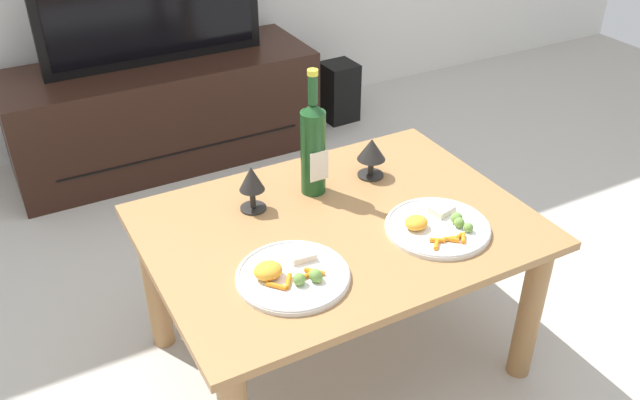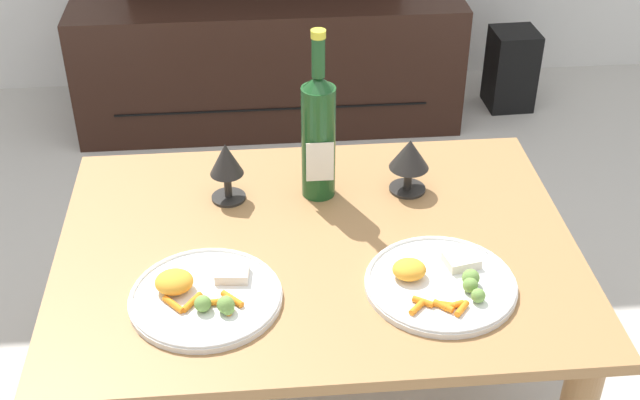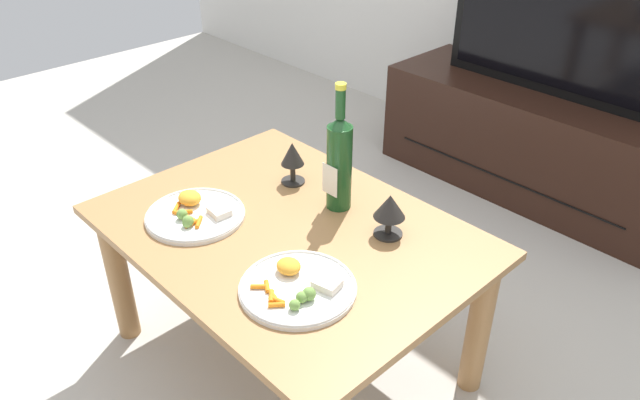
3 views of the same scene
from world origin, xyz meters
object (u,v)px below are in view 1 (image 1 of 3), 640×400
goblet_left (252,181)px  floor_speaker (339,92)px  dining_table (338,250)px  dinner_plate_right (437,226)px  dinner_plate_left (292,275)px  tv_stand (164,111)px  wine_bottle (313,145)px  tv_screen (150,5)px  goblet_right (371,151)px

goblet_left → floor_speaker: bearing=51.6°
dining_table → dinner_plate_right: 0.29m
dinner_plate_left → tv_stand: bearing=84.1°
wine_bottle → dinner_plate_left: 0.45m
floor_speaker → dinner_plate_right: bearing=-113.7°
dining_table → wine_bottle: size_ratio=2.74×
floor_speaker → goblet_left: goblet_left is taller
tv_screen → dinner_plate_right: 1.73m
goblet_right → goblet_left: bearing=-180.0°
wine_bottle → goblet_left: size_ratio=2.78×
tv_screen → dinner_plate_right: bearing=-80.8°
wine_bottle → dinner_plate_left: wine_bottle is taller
dinner_plate_left → tv_screen: bearing=84.1°
dining_table → tv_stand: 1.55m
floor_speaker → wine_bottle: (-0.86, -1.33, 0.51)m
dining_table → goblet_right: size_ratio=8.28×
floor_speaker → dinner_plate_right: dinner_plate_right is taller
dining_table → dinner_plate_right: (0.22, -0.16, 0.11)m
wine_bottle → dinner_plate_right: bearing=-59.4°
goblet_right → dinner_plate_left: (-0.44, -0.34, -0.07)m
goblet_left → dinner_plate_left: size_ratio=0.48×
dining_table → floor_speaker: size_ratio=3.42×
wine_bottle → goblet_right: wine_bottle is taller
floor_speaker → wine_bottle: size_ratio=0.80×
wine_bottle → dinner_plate_right: wine_bottle is taller
dinner_plate_left → dinner_plate_right: dinner_plate_left is taller
floor_speaker → goblet_left: (-1.06, -1.33, 0.45)m
dining_table → floor_speaker: bearing=59.9°
dinner_plate_left → goblet_right: bearing=37.4°
goblet_left → goblet_right: (0.40, 0.00, -0.01)m
dinner_plate_right → goblet_left: bearing=139.9°
dining_table → dinner_plate_left: size_ratio=3.69×
dining_table → goblet_right: 0.34m
tv_screen → tv_stand: bearing=90.0°
tv_screen → dinner_plate_left: (-0.17, -1.69, -0.21)m
dining_table → floor_speaker: (0.88, 1.51, -0.26)m
floor_speaker → dinner_plate_left: dinner_plate_left is taller
tv_stand → dinner_plate_left: 1.73m
dinner_plate_left → floor_speaker: bearing=56.6°
tv_screen → wine_bottle: 1.35m
dinner_plate_right → dinner_plate_left: bearing=179.9°
tv_stand → floor_speaker: (0.93, -0.02, -0.08)m
wine_bottle → dining_table: bearing=-95.7°
tv_screen → floor_speaker: bearing=-1.1°
wine_bottle → goblet_left: 0.21m
tv_stand → dinner_plate_left: (-0.17, -1.69, 0.28)m
goblet_left → dining_table: bearing=-45.2°
tv_stand → tv_screen: (0.00, -0.00, 0.50)m
tv_screen → dinner_plate_right: (0.27, -1.69, -0.21)m
tv_stand → goblet_right: bearing=-78.7°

